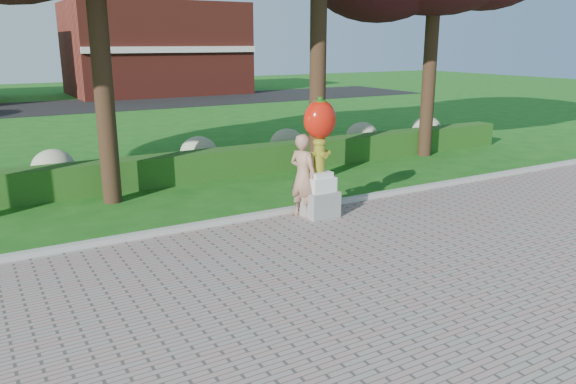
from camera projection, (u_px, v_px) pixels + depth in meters
name	position (u px, v px, depth m)	size (l,w,h in m)	color
ground	(320.00, 270.00, 9.44)	(100.00, 100.00, 0.00)	#185715
curb	(242.00, 219.00, 11.92)	(40.00, 0.18, 0.15)	#ADADA5
lawn_hedge	(178.00, 168.00, 15.17)	(24.00, 0.70, 0.80)	#154B15
hydrangea_row	(185.00, 155.00, 16.25)	(20.10, 1.10, 0.99)	#ABAE85
street	(57.00, 107.00, 32.80)	(50.00, 8.00, 0.02)	black
building_right	(156.00, 49.00, 40.87)	(12.00, 8.00, 6.40)	maroon
hydrant_sculpture	(319.00, 154.00, 11.92)	(0.75, 0.70, 2.58)	gray
woman	(303.00, 176.00, 11.97)	(0.66, 0.43, 1.82)	tan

